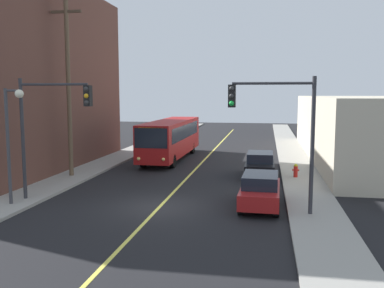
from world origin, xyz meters
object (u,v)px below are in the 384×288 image
at_px(utility_pole_near, 68,75).
at_px(fire_hydrant, 296,170).
at_px(parked_car_black, 260,164).
at_px(traffic_signal_left_corner, 51,116).
at_px(traffic_signal_right_corner, 277,119).
at_px(street_lamp_left, 12,129).
at_px(city_bus, 171,137).
at_px(parked_car_red, 260,190).

height_order(utility_pole_near, fire_hydrant, utility_pole_near).
distance_m(parked_car_black, traffic_signal_left_corner, 13.55).
height_order(utility_pole_near, traffic_signal_right_corner, utility_pole_near).
bearing_deg(parked_car_black, street_lamp_left, -140.20).
relative_size(utility_pole_near, traffic_signal_right_corner, 1.97).
height_order(city_bus, utility_pole_near, utility_pole_near).
distance_m(traffic_signal_right_corner, street_lamp_left, 12.27).
bearing_deg(city_bus, fire_hydrant, -35.66).
xyz_separation_m(parked_car_red, fire_hydrant, (2.10, 7.12, -0.26)).
relative_size(street_lamp_left, fire_hydrant, 6.55).
height_order(utility_pole_near, traffic_signal_left_corner, utility_pole_near).
xyz_separation_m(city_bus, traffic_signal_right_corner, (8.22, -15.32, 2.49)).
bearing_deg(traffic_signal_right_corner, fire_hydrant, 80.27).
distance_m(utility_pole_near, fire_hydrant, 15.60).
xyz_separation_m(city_bus, street_lamp_left, (-4.02, -16.04, 1.92)).
xyz_separation_m(traffic_signal_left_corner, street_lamp_left, (-1.42, -1.08, -0.56)).
bearing_deg(utility_pole_near, traffic_signal_left_corner, -71.87).
height_order(city_bus, street_lamp_left, street_lamp_left).
bearing_deg(city_bus, parked_car_black, -41.34).
xyz_separation_m(street_lamp_left, fire_hydrant, (13.68, 9.11, -3.16)).
height_order(traffic_signal_left_corner, street_lamp_left, traffic_signal_left_corner).
distance_m(parked_car_red, traffic_signal_left_corner, 10.77).
xyz_separation_m(parked_car_black, traffic_signal_left_corner, (-10.01, -8.44, 3.46)).
bearing_deg(parked_car_black, city_bus, 138.66).
xyz_separation_m(parked_car_black, street_lamp_left, (-11.43, -9.52, 2.90)).
height_order(traffic_signal_right_corner, fire_hydrant, traffic_signal_right_corner).
distance_m(parked_car_black, street_lamp_left, 15.16).
distance_m(city_bus, traffic_signal_right_corner, 17.56).
bearing_deg(traffic_signal_right_corner, parked_car_black, 95.24).
xyz_separation_m(traffic_signal_left_corner, fire_hydrant, (12.26, 8.03, -3.72)).
bearing_deg(parked_car_red, utility_pole_near, 156.78).
distance_m(city_bus, street_lamp_left, 16.65).
relative_size(city_bus, traffic_signal_left_corner, 2.03).
height_order(parked_car_red, traffic_signal_left_corner, traffic_signal_left_corner).
xyz_separation_m(traffic_signal_right_corner, street_lamp_left, (-12.24, -0.72, -0.56)).
relative_size(parked_car_red, parked_car_black, 1.01).
bearing_deg(fire_hydrant, utility_pole_near, -172.39).
bearing_deg(traffic_signal_right_corner, traffic_signal_left_corner, 178.13).
distance_m(traffic_signal_left_corner, fire_hydrant, 15.12).
height_order(parked_car_red, street_lamp_left, street_lamp_left).
bearing_deg(city_bus, parked_car_red, -61.75).
height_order(city_bus, fire_hydrant, city_bus).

